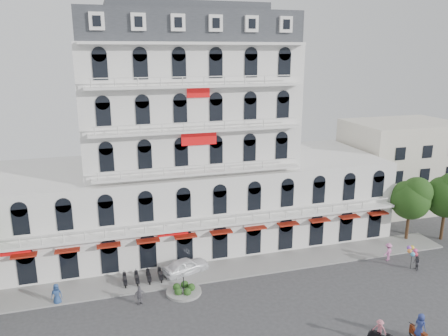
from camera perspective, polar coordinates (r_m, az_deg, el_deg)
The scene contains 15 objects.
ground at distance 36.98m, azimuth 1.54°, elevation -19.92°, with size 120.00×120.00×0.00m, color #38383A.
sidewalk at distance 44.31m, azimuth -2.15°, elevation -13.40°, with size 53.00×4.00×0.16m, color gray.
main_building at distance 49.02m, azimuth -4.88°, elevation 1.77°, with size 45.00×15.00×25.80m.
flank_building_east at distance 64.57m, azimuth 21.85°, elevation 0.36°, with size 14.00×10.00×12.00m, color beige.
traffic_island at distance 41.11m, azimuth -5.28°, elevation -15.62°, with size 3.20×3.20×1.60m.
parked_scooter_row at distance 43.26m, azimuth -10.52°, elevation -14.55°, with size 4.40×1.80×1.10m, color black, non-canonical shape.
tree_east_inner at distance 53.69m, azimuth 23.27°, elevation -3.52°, with size 4.40×4.37×7.57m.
tree_east_outer at distance 55.49m, azimuth 27.15°, elevation -3.02°, with size 4.65×4.65×8.05m.
parked_car at distance 44.01m, azimuth -4.99°, elevation -12.61°, with size 1.88×4.66×1.59m, color white.
rider_east at distance 37.74m, azimuth 24.23°, elevation -18.44°, with size 0.78×1.69×2.34m.
rider_center at distance 36.50m, azimuth 19.63°, elevation -19.44°, with size 1.21×1.41×2.02m.
pedestrian_left at distance 41.61m, azimuth -21.02°, elevation -15.14°, with size 0.94×0.61×1.91m, color navy.
pedestrian_mid at distance 39.74m, azimuth -10.95°, elevation -16.01°, with size 1.01×0.42×1.73m, color slate.
pedestrian_right at distance 49.32m, azimuth 20.65°, elevation -10.20°, with size 1.23×0.71×1.91m, color pink.
balloon_vendor at distance 48.16m, azimuth 23.66°, elevation -10.71°, with size 1.36×1.28×2.45m.
Camera 1 is at (-9.48, -28.77, 21.22)m, focal length 35.00 mm.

